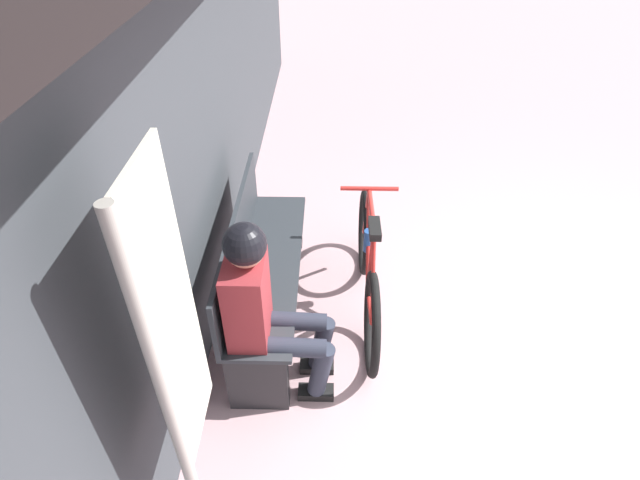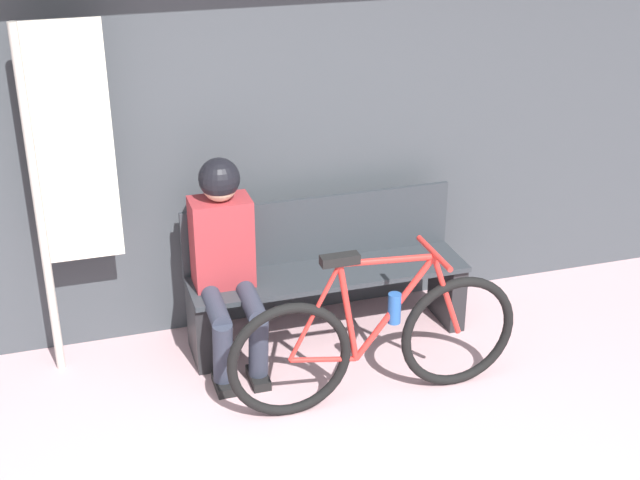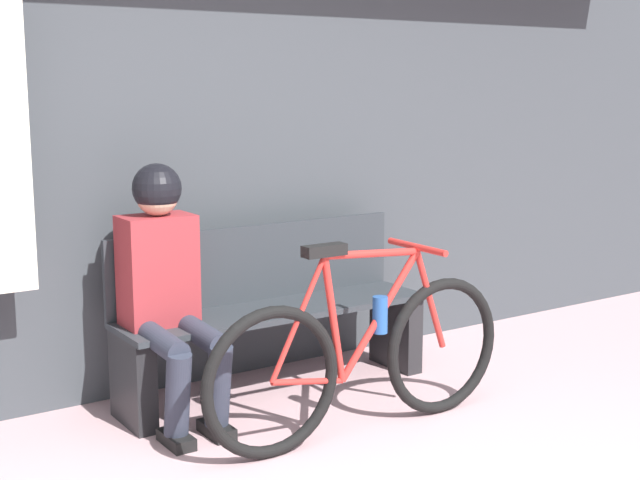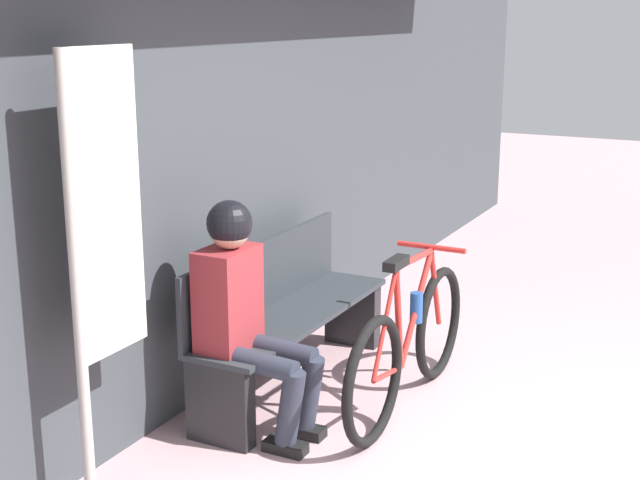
{
  "view_description": "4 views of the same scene",
  "coord_description": "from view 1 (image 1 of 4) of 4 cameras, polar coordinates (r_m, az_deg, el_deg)",
  "views": [
    {
      "loc": [
        -2.09,
        1.6,
        2.66
      ],
      "look_at": [
        0.33,
        1.65,
        0.79
      ],
      "focal_mm": 28.0,
      "sensor_mm": 36.0,
      "label": 1
    },
    {
      "loc": [
        -0.95,
        -2.47,
        2.85
      ],
      "look_at": [
        0.35,
        1.68,
        0.83
      ],
      "focal_mm": 50.0,
      "sensor_mm": 36.0,
      "label": 2
    },
    {
      "loc": [
        -1.77,
        -1.8,
        1.59
      ],
      "look_at": [
        0.57,
        1.7,
        0.84
      ],
      "focal_mm": 50.0,
      "sensor_mm": 36.0,
      "label": 3
    },
    {
      "loc": [
        -3.72,
        -0.32,
        2.12
      ],
      "look_at": [
        0.41,
        1.79,
        0.93
      ],
      "focal_mm": 50.0,
      "sensor_mm": 36.0,
      "label": 4
    }
  ],
  "objects": [
    {
      "name": "bicycle",
      "position": [
        3.51,
        5.49,
        -3.41
      ],
      "size": [
        1.63,
        0.4,
        0.9
      ],
      "color": "black",
      "rests_on": "ground_plane"
    },
    {
      "name": "storefront_wall",
      "position": [
        2.46,
        -19.07,
        11.68
      ],
      "size": [
        12.0,
        0.56,
        3.2
      ],
      "color": "#3D4247",
      "rests_on": "ground_plane"
    },
    {
      "name": "person_seated",
      "position": [
        2.8,
        -6.39,
        -7.04
      ],
      "size": [
        0.34,
        0.6,
        1.22
      ],
      "color": "#2D3342",
      "rests_on": "ground_plane"
    },
    {
      "name": "banner_pole",
      "position": [
        1.93,
        -16.22,
        -12.63
      ],
      "size": [
        0.45,
        0.05,
        1.99
      ],
      "color": "#B7B2A8",
      "rests_on": "ground_plane"
    },
    {
      "name": "park_bench_near",
      "position": [
        3.46,
        -6.68,
        -3.27
      ],
      "size": [
        1.67,
        0.42,
        0.86
      ],
      "color": "#2D3338",
      "rests_on": "ground_plane"
    },
    {
      "name": "ground_plane",
      "position": [
        3.74,
        26.81,
        -13.1
      ],
      "size": [
        24.0,
        24.0,
        0.0
      ],
      "primitive_type": "plane",
      "color": "#C69EA3"
    }
  ]
}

